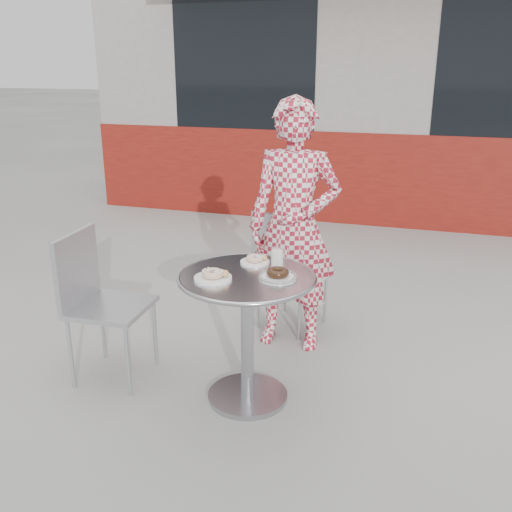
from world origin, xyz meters
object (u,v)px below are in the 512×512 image
(chair_left, at_px, (112,334))
(milk_cup, at_px, (277,258))
(plate_checker, at_px, (278,275))
(plate_far, at_px, (255,260))
(bistro_table, at_px, (247,307))
(plate_near, at_px, (214,276))
(chair_far, at_px, (291,291))
(seated_person, at_px, (294,227))

(chair_left, height_order, milk_cup, chair_left)
(chair_left, bearing_deg, plate_checker, -91.76)
(chair_left, bearing_deg, plate_far, -78.61)
(chair_left, bearing_deg, bistro_table, -92.01)
(plate_near, relative_size, milk_cup, 1.75)
(plate_far, xyz_separation_m, plate_checker, (0.17, -0.19, -0.00))
(chair_far, height_order, plate_checker, chair_far)
(seated_person, relative_size, plate_far, 9.92)
(chair_far, bearing_deg, plate_checker, 118.25)
(chair_left, relative_size, plate_near, 4.53)
(chair_left, relative_size, milk_cup, 7.92)
(chair_far, height_order, plate_far, chair_far)
(plate_checker, bearing_deg, chair_left, -179.90)
(chair_far, distance_m, plate_near, 1.15)
(chair_far, relative_size, plate_checker, 4.25)
(bistro_table, bearing_deg, chair_far, 89.58)
(bistro_table, height_order, milk_cup, milk_cup)
(plate_near, distance_m, milk_cup, 0.36)
(plate_far, relative_size, milk_cup, 1.46)
(chair_left, relative_size, seated_person, 0.55)
(bistro_table, bearing_deg, plate_near, -144.58)
(bistro_table, xyz_separation_m, plate_near, (-0.14, -0.10, 0.19))
(plate_near, bearing_deg, chair_far, 81.92)
(chair_far, distance_m, plate_far, 0.88)
(milk_cup, bearing_deg, seated_person, 94.54)
(milk_cup, bearing_deg, chair_far, 97.72)
(bistro_table, relative_size, chair_left, 0.84)
(bistro_table, height_order, seated_person, seated_person)
(plate_far, distance_m, plate_checker, 0.25)
(plate_near, height_order, plate_checker, same)
(seated_person, bearing_deg, plate_near, -104.95)
(milk_cup, bearing_deg, plate_near, -133.97)
(bistro_table, relative_size, plate_checker, 3.68)
(bistro_table, height_order, chair_far, chair_far)
(plate_far, xyz_separation_m, milk_cup, (0.13, -0.03, 0.03))
(chair_left, distance_m, plate_far, 0.94)
(bistro_table, relative_size, seated_person, 0.46)
(chair_far, xyz_separation_m, plate_checker, (0.15, -0.93, 0.47))
(plate_near, relative_size, plate_checker, 0.97)
(chair_left, height_order, seated_person, seated_person)
(bistro_table, bearing_deg, plate_checker, 1.38)
(chair_far, bearing_deg, seated_person, 124.28)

